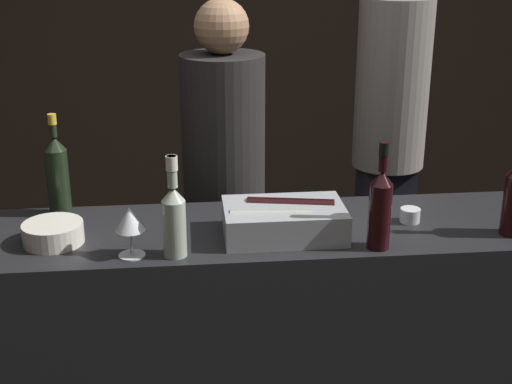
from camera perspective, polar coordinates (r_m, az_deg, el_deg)
The scene contains 11 objects.
wall_back_chalkboard at distance 4.49m, azimuth -2.99°, elevation 13.66°, with size 6.40×0.06×2.80m.
bar_counter at distance 2.63m, azimuth 0.06°, elevation -12.66°, with size 2.05×0.52×0.97m.
ice_bin_with_bottles at distance 2.33m, azimuth 2.23°, elevation -2.19°, with size 0.39×0.25×0.11m.
bowl_white at distance 2.37m, azimuth -15.92°, elevation -3.13°, with size 0.19×0.19×0.07m.
wine_glass at distance 2.19m, azimuth -10.07°, elevation -2.27°, with size 0.09×0.09×0.16m.
candle_votive at distance 2.50m, azimuth 12.22°, elevation -1.83°, with size 0.07×0.07×0.05m.
white_wine_bottle at distance 2.17m, azimuth -6.58°, elevation -1.93°, with size 0.07×0.07×0.32m.
red_wine_bottle_black_foil at distance 2.24m, azimuth 9.91°, elevation -1.13°, with size 0.07×0.07×0.35m.
champagne_bottle at distance 2.56m, azimuth -15.60°, elevation 1.42°, with size 0.08×0.08×0.36m.
person_in_hoodie at distance 2.90m, azimuth -2.57°, elevation 0.63°, with size 0.33×0.33×1.68m.
person_blond_tee at distance 3.42m, azimuth 10.62°, elevation 5.07°, with size 0.34×0.34×1.84m.
Camera 1 is at (-0.23, -1.94, 1.92)m, focal length 50.00 mm.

